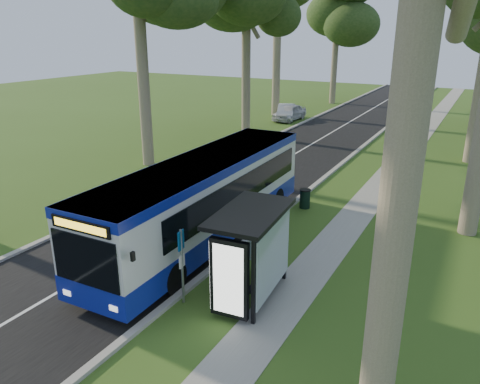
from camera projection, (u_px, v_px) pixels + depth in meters
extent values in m
plane|color=#37581B|center=(235.00, 251.00, 17.46)|extent=(120.00, 120.00, 0.00)
cube|color=black|center=(265.00, 171.00, 27.34)|extent=(7.00, 100.00, 0.02)
cube|color=#9E9B93|center=(323.00, 179.00, 25.75)|extent=(0.25, 100.00, 0.12)
cube|color=#9E9B93|center=(214.00, 163.00, 28.89)|extent=(0.25, 100.00, 0.12)
cube|color=white|center=(265.00, 171.00, 27.33)|extent=(0.12, 100.00, 0.00)
cube|color=gray|center=(378.00, 188.00, 24.42)|extent=(1.50, 100.00, 0.02)
cube|color=silver|center=(205.00, 197.00, 17.77)|extent=(2.72, 12.27, 2.91)
cube|color=navy|center=(205.00, 223.00, 18.12)|extent=(2.75, 12.30, 0.82)
cube|color=navy|center=(204.00, 165.00, 17.35)|extent=(2.75, 12.30, 0.33)
cube|color=black|center=(82.00, 260.00, 12.63)|extent=(2.30, 0.08, 1.48)
cube|color=yellow|center=(77.00, 226.00, 12.27)|extent=(1.84, 0.05, 0.22)
cube|color=black|center=(90.00, 305.00, 13.16)|extent=(2.45, 0.15, 0.31)
cylinder|color=black|center=(116.00, 261.00, 15.58)|extent=(0.30, 1.06, 1.06)
cylinder|color=black|center=(172.00, 278.00, 14.54)|extent=(0.30, 1.06, 1.06)
cylinder|color=black|center=(226.00, 196.00, 21.68)|extent=(0.30, 1.06, 1.06)
cylinder|color=black|center=(271.00, 205.00, 20.64)|extent=(0.30, 1.06, 1.06)
cylinder|color=gray|center=(182.00, 267.00, 13.81)|extent=(0.08, 0.08, 2.40)
cube|color=navy|center=(181.00, 240.00, 13.53)|extent=(0.09, 0.34, 0.60)
cylinder|color=yellow|center=(180.00, 236.00, 13.49)|extent=(0.04, 0.21, 0.21)
cube|color=white|center=(182.00, 261.00, 13.75)|extent=(0.09, 0.29, 0.38)
cube|color=black|center=(249.00, 282.00, 12.72)|extent=(0.12, 0.12, 2.68)
cube|color=black|center=(288.00, 243.00, 15.01)|extent=(0.12, 0.12, 2.68)
cube|color=black|center=(251.00, 213.00, 13.70)|extent=(2.04, 3.41, 0.13)
cube|color=silver|center=(273.00, 258.00, 13.79)|extent=(0.27, 2.73, 2.15)
cube|color=black|center=(225.00, 278.00, 12.92)|extent=(1.14, 0.27, 2.36)
cube|color=white|center=(224.00, 279.00, 12.84)|extent=(0.91, 0.10, 2.09)
cube|color=black|center=(264.00, 279.00, 14.57)|extent=(0.57, 1.96, 0.06)
cylinder|color=black|center=(305.00, 199.00, 21.62)|extent=(0.48, 0.48, 0.86)
cylinder|color=black|center=(305.00, 190.00, 21.47)|extent=(0.51, 0.51, 0.05)
imported|color=silver|center=(289.00, 112.00, 42.62)|extent=(2.07, 4.36, 1.44)
imported|color=#A5A9AD|center=(286.00, 112.00, 42.90)|extent=(2.73, 4.46, 1.39)
cylinder|color=#7A6B56|center=(143.00, 69.00, 26.96)|extent=(0.69, 0.69, 11.38)
cylinder|color=#7A6B56|center=(246.00, 67.00, 34.75)|extent=(0.66, 0.66, 10.42)
cylinder|color=#7A6B56|center=(277.00, 42.00, 43.44)|extent=(0.75, 0.75, 13.63)
cylinder|color=#7A6B56|center=(335.00, 54.00, 51.12)|extent=(0.66, 0.66, 10.60)
cylinder|color=#7A6B56|center=(400.00, 189.00, 7.81)|extent=(0.66, 0.66, 10.64)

